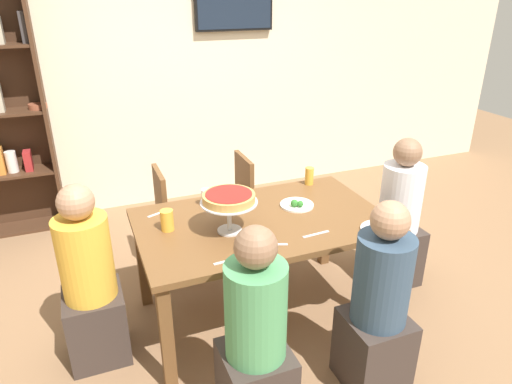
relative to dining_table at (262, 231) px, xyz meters
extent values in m
plane|color=#846042|center=(0.00, 0.00, -0.65)|extent=(12.00, 12.00, 0.00)
cube|color=beige|center=(0.00, 2.20, 0.75)|extent=(8.00, 0.12, 2.80)
cube|color=brown|center=(0.00, 0.00, 0.07)|extent=(1.58, 0.96, 0.04)
cube|color=brown|center=(-0.73, -0.42, -0.30)|extent=(0.07, 0.07, 0.70)
cube|color=brown|center=(0.73, -0.42, -0.30)|extent=(0.07, 0.07, 0.70)
cube|color=brown|center=(-0.73, 0.42, -0.30)|extent=(0.07, 0.07, 0.70)
cube|color=brown|center=(0.73, 0.42, -0.30)|extent=(0.07, 0.07, 0.70)
cube|color=#422819|center=(-1.25, 1.98, 0.45)|extent=(0.03, 0.30, 2.20)
cube|color=#422819|center=(-1.79, 1.98, -0.64)|extent=(1.04, 0.28, 0.02)
cube|color=orange|center=(-1.69, 1.98, 0.04)|extent=(0.06, 0.13, 0.24)
cylinder|color=silver|center=(-1.60, 1.98, 0.02)|extent=(0.09, 0.09, 0.19)
cube|color=maroon|center=(-1.47, 1.98, 0.01)|extent=(0.06, 0.13, 0.18)
cylinder|color=brown|center=(-1.30, 1.98, 0.49)|extent=(0.16, 0.16, 0.04)
cube|color=#3D3838|center=(-1.30, 1.98, 1.15)|extent=(0.04, 0.13, 0.25)
cube|color=black|center=(0.57, 2.11, 1.29)|extent=(0.78, 0.05, 0.48)
cube|color=#192333|center=(0.57, 2.08, 1.29)|extent=(0.74, 0.01, 0.44)
cube|color=#382D28|center=(-1.08, 0.00, -0.43)|extent=(0.34, 0.34, 0.45)
cylinder|color=gold|center=(-1.08, 0.00, 0.05)|extent=(0.30, 0.30, 0.50)
sphere|color=#A87A5B|center=(-1.08, 0.00, 0.40)|extent=(0.20, 0.20, 0.20)
cylinder|color=#4C935B|center=(-0.35, -0.79, 0.05)|extent=(0.30, 0.30, 0.50)
sphere|color=#846047|center=(-0.35, -0.79, 0.40)|extent=(0.20, 0.20, 0.20)
cube|color=#382D28|center=(0.36, -0.79, -0.43)|extent=(0.34, 0.34, 0.45)
cylinder|color=#33475B|center=(0.36, -0.79, 0.05)|extent=(0.30, 0.30, 0.50)
sphere|color=#A87A5B|center=(0.36, -0.79, 0.40)|extent=(0.20, 0.20, 0.20)
cube|color=#382D28|center=(1.10, 0.01, -0.43)|extent=(0.34, 0.34, 0.45)
cylinder|color=silver|center=(1.10, 0.01, 0.05)|extent=(0.30, 0.30, 0.50)
sphere|color=#846047|center=(1.10, 0.01, 0.40)|extent=(0.20, 0.20, 0.20)
cube|color=brown|center=(0.36, 0.81, -0.22)|extent=(0.40, 0.40, 0.04)
cube|color=brown|center=(0.18, 0.81, 0.01)|extent=(0.04, 0.36, 0.42)
cylinder|color=brown|center=(0.53, 0.99, -0.45)|extent=(0.04, 0.04, 0.41)
cylinder|color=brown|center=(0.53, 0.64, -0.45)|extent=(0.04, 0.04, 0.41)
cylinder|color=brown|center=(0.18, 0.99, -0.45)|extent=(0.04, 0.04, 0.41)
cylinder|color=brown|center=(0.18, 0.64, -0.45)|extent=(0.04, 0.04, 0.41)
cube|color=brown|center=(-0.33, 0.75, -0.22)|extent=(0.40, 0.40, 0.04)
cube|color=brown|center=(-0.51, 0.75, 0.01)|extent=(0.04, 0.36, 0.42)
cylinder|color=brown|center=(-0.16, 0.92, -0.45)|extent=(0.04, 0.04, 0.41)
cylinder|color=brown|center=(-0.16, 0.57, -0.45)|extent=(0.04, 0.04, 0.41)
cylinder|color=brown|center=(-0.51, 0.92, -0.45)|extent=(0.04, 0.04, 0.41)
cylinder|color=brown|center=(-0.51, 0.57, -0.45)|extent=(0.04, 0.04, 0.41)
cylinder|color=silver|center=(-0.24, -0.07, 0.09)|extent=(0.15, 0.15, 0.01)
cylinder|color=silver|center=(-0.24, -0.07, 0.19)|extent=(0.03, 0.03, 0.18)
cylinder|color=silver|center=(-0.24, -0.07, 0.28)|extent=(0.34, 0.34, 0.01)
cylinder|color=tan|center=(-0.24, -0.07, 0.31)|extent=(0.31, 0.31, 0.05)
cylinder|color=maroon|center=(-0.24, -0.07, 0.34)|extent=(0.28, 0.28, 0.00)
cylinder|color=white|center=(0.30, 0.10, 0.10)|extent=(0.23, 0.23, 0.01)
sphere|color=#2D7028|center=(0.26, 0.07, 0.13)|extent=(0.05, 0.05, 0.05)
sphere|color=#2D7028|center=(0.30, 0.05, 0.12)|extent=(0.04, 0.04, 0.04)
cylinder|color=white|center=(0.62, -0.41, 0.10)|extent=(0.25, 0.25, 0.01)
sphere|color=#2D7028|center=(0.57, -0.41, 0.12)|extent=(0.04, 0.04, 0.04)
sphere|color=#2D7028|center=(0.68, -0.42, 0.12)|extent=(0.04, 0.04, 0.04)
sphere|color=#2D7028|center=(0.62, -0.41, 0.13)|extent=(0.06, 0.06, 0.06)
sphere|color=#2D7028|center=(0.62, -0.41, 0.13)|extent=(0.05, 0.05, 0.05)
cylinder|color=gold|center=(-0.59, 0.08, 0.15)|extent=(0.08, 0.08, 0.13)
cylinder|color=gold|center=(0.55, 0.40, 0.15)|extent=(0.06, 0.06, 0.13)
cylinder|color=white|center=(-0.27, 0.33, 0.15)|extent=(0.07, 0.07, 0.12)
cube|color=silver|center=(-0.35, -0.39, 0.09)|extent=(0.18, 0.03, 0.00)
cube|color=silver|center=(-0.07, -0.32, 0.09)|extent=(0.17, 0.08, 0.00)
cube|color=silver|center=(0.23, -0.30, 0.09)|extent=(0.18, 0.03, 0.00)
cube|color=silver|center=(-0.59, 0.33, 0.09)|extent=(0.17, 0.08, 0.00)
camera|label=1|loc=(-1.00, -2.43, 1.45)|focal=32.43mm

